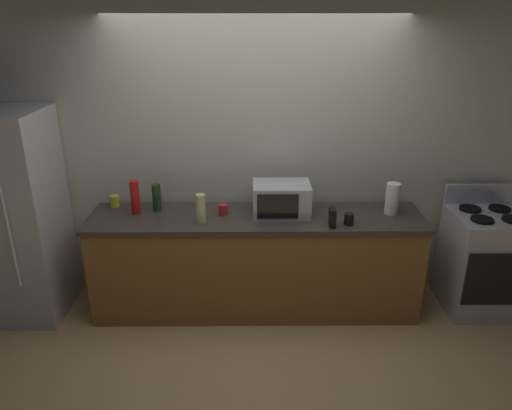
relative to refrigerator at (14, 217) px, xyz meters
The scene contains 14 objects.
ground_plane 2.27m from the refrigerator, 11.03° to the right, with size 8.00×8.00×0.00m, color tan.
back_wall 2.14m from the refrigerator, 11.32° to the left, with size 6.40×0.10×2.70m, color beige.
counter_run 2.10m from the refrigerator, ahead, with size 2.84×0.64×0.90m.
refrigerator is the anchor object (origin of this frame).
stove_range 4.07m from the refrigerator, ahead, with size 0.60×0.61×1.08m.
microwave 2.27m from the refrigerator, ahead, with size 0.48×0.35×0.27m.
paper_towel_roll 3.21m from the refrigerator, ahead, with size 0.12×0.12×0.27m, color white.
cordless_phone 2.67m from the refrigerator, ahead, with size 0.05×0.11×0.15m, color black.
bottle_vinegar 1.61m from the refrigerator, ahead, with size 0.08×0.08×0.24m, color beige.
bottle_hot_sauce 1.04m from the refrigerator, ahead, with size 0.08×0.08×0.30m, color red.
bottle_wine 1.21m from the refrigerator, ahead, with size 0.07×0.07×0.24m, color #1E3F19.
mug_black 2.81m from the refrigerator, ahead, with size 0.08×0.08×0.10m, color black.
mug_yellow 0.83m from the refrigerator, 15.86° to the left, with size 0.08×0.08×0.10m, color yellow.
mug_red 1.77m from the refrigerator, ahead, with size 0.08×0.08×0.09m, color red.
Camera 1 is at (-0.03, -3.37, 2.50)m, focal length 33.92 mm.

